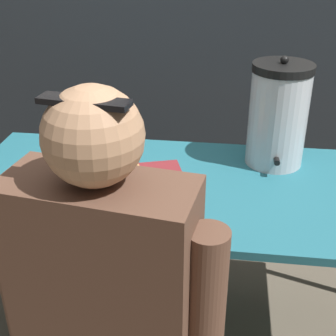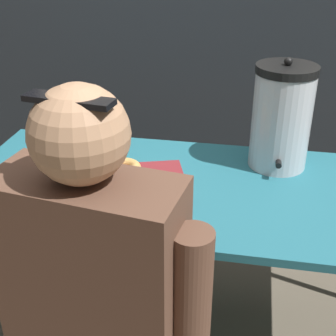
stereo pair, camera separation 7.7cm
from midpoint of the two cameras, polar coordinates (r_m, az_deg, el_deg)
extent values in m
plane|color=brown|center=(2.08, 2.88, -19.28)|extent=(12.00, 12.00, 0.00)
cube|color=#236675|center=(1.64, 3.45, -2.48)|extent=(1.58, 0.72, 0.03)
cylinder|color=#ADADB2|center=(2.28, -14.76, -4.51)|extent=(0.03, 0.03, 0.68)
cube|color=maroon|center=(1.63, -3.90, -1.95)|extent=(0.49, 0.40, 0.02)
cube|color=maroon|center=(1.49, -3.58, -3.74)|extent=(0.40, 0.14, 0.04)
torus|color=#E2AA5E|center=(1.55, -8.72, -2.66)|extent=(0.13, 0.13, 0.04)
torus|color=tan|center=(1.56, -3.84, -2.29)|extent=(0.13, 0.13, 0.04)
torus|color=#E2AA5D|center=(1.57, 1.03, -2.00)|extent=(0.14, 0.14, 0.04)
torus|color=#E0A85C|center=(1.67, -8.55, -0.26)|extent=(0.18, 0.18, 0.04)
torus|color=tan|center=(1.67, -4.14, -0.04)|extent=(0.18, 0.18, 0.04)
cylinder|color=silver|center=(1.75, 14.86, 5.54)|extent=(0.21, 0.21, 0.35)
cylinder|color=black|center=(1.69, 15.65, 11.51)|extent=(0.22, 0.22, 0.03)
sphere|color=black|center=(1.69, 15.76, 12.38)|extent=(0.03, 0.03, 0.03)
cylinder|color=black|center=(1.70, 14.58, 0.63)|extent=(0.02, 0.05, 0.02)
cube|color=brown|center=(1.17, -7.25, -12.98)|extent=(0.46, 0.26, 0.53)
sphere|color=tan|center=(0.97, -8.54, 4.03)|extent=(0.22, 0.22, 0.22)
cube|color=black|center=(0.92, -9.66, 8.17)|extent=(0.19, 0.07, 0.01)
cylinder|color=brown|center=(1.13, 4.81, -16.76)|extent=(0.10, 0.10, 0.43)
cylinder|color=brown|center=(1.30, -17.27, -11.06)|extent=(0.10, 0.10, 0.43)
camera|label=1|loc=(0.04, -88.63, 0.72)|focal=50.00mm
camera|label=2|loc=(0.04, 91.37, -0.72)|focal=50.00mm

